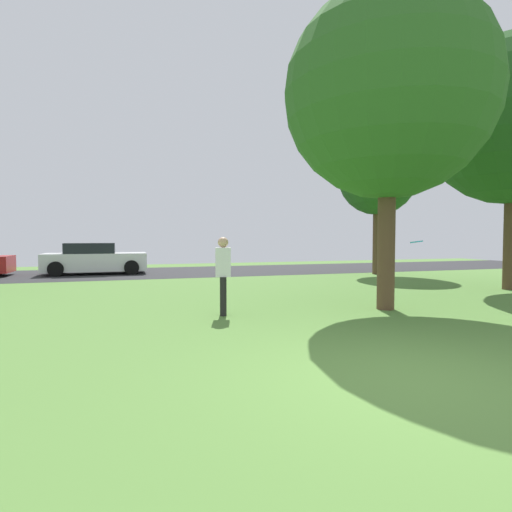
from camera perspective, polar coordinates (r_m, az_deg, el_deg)
The scene contains 7 objects.
ground_plane at distance 5.33m, azimuth 20.79°, elevation -15.70°, with size 44.00×44.00×0.00m, color #547F38.
road_strip at distance 20.26m, azimuth -8.78°, elevation -2.11°, with size 44.00×6.40×0.01m, color #28282B.
maple_tree_far at distance 10.48m, azimuth 17.68°, elevation 20.28°, with size 4.70×4.70×7.23m.
maple_tree_near at distance 19.62m, azimuth 16.33°, elevation 10.43°, with size 3.47×3.47×6.13m.
person_thrower at distance 8.84m, azimuth -4.52°, elevation -2.23°, with size 0.36×0.30×1.66m.
frisbee_disc at distance 9.75m, azimuth 21.15°, elevation 1.83°, with size 0.38×0.38×0.06m.
parked_car_white at distance 20.09m, azimuth -21.23°, elevation -0.44°, with size 4.36×2.07×1.40m.
Camera 1 is at (-3.19, -3.94, 1.66)m, focal length 29.18 mm.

